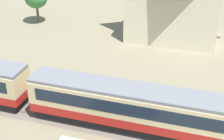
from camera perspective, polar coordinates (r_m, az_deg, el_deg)
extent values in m
cube|color=#AD1E19|center=(28.99, 3.81, -7.68)|extent=(18.19, 2.82, 0.80)
cube|color=#D1B784|center=(28.20, 3.90, -5.38)|extent=(18.19, 2.82, 1.99)
cube|color=#192330|center=(28.14, 3.90, -5.21)|extent=(16.73, 2.86, 1.12)
cube|color=slate|center=(27.58, 3.97, -3.40)|extent=(18.19, 2.65, 0.30)
cube|color=black|center=(29.49, 3.76, -9.01)|extent=(17.46, 2.43, 0.88)
cylinder|color=black|center=(29.61, 15.62, -10.02)|extent=(0.90, 0.18, 0.90)
cylinder|color=black|center=(30.60, -7.65, -7.70)|extent=(0.90, 0.18, 0.90)
cylinder|color=black|center=(31.65, -6.58, -6.27)|extent=(0.90, 0.18, 0.90)
cylinder|color=black|center=(35.04, -17.97, -3.92)|extent=(0.90, 0.18, 0.90)
cube|color=#665B51|center=(29.33, 11.28, -10.95)|extent=(97.82, 3.60, 0.01)
cube|color=#4C4238|center=(29.89, 11.47, -10.09)|extent=(97.82, 0.12, 0.04)
cube|color=beige|center=(46.76, 10.23, 9.40)|extent=(11.70, 7.60, 7.14)
cylinder|color=brown|center=(53.19, -12.25, 9.17)|extent=(0.38, 0.38, 3.06)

